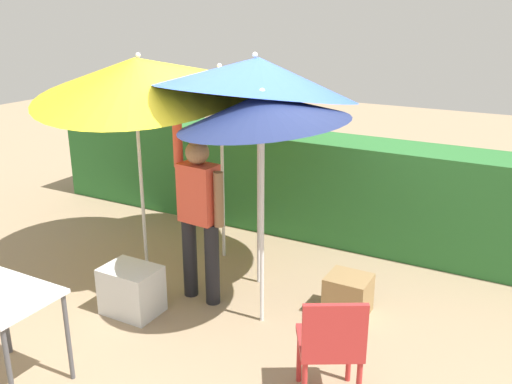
# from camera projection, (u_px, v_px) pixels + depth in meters

# --- Properties ---
(ground_plane) EXTENTS (24.00, 24.00, 0.00)m
(ground_plane) POSITION_uv_depth(u_px,v_px,m) (241.00, 310.00, 5.29)
(ground_plane) COLOR #9E8466
(hedge_row) EXTENTS (8.00, 0.70, 1.25)m
(hedge_row) POSITION_uv_depth(u_px,v_px,m) (326.00, 188.00, 6.84)
(hedge_row) COLOR #2D7033
(hedge_row) RESTS_ON ground_plane
(umbrella_rainbow) EXTENTS (2.12, 2.12, 2.48)m
(umbrella_rainbow) POSITION_uv_depth(u_px,v_px,m) (137.00, 76.00, 5.43)
(umbrella_rainbow) COLOR silver
(umbrella_rainbow) RESTS_ON ground_plane
(umbrella_orange) EXTENTS (1.45, 1.44, 2.18)m
(umbrella_orange) POSITION_uv_depth(u_px,v_px,m) (262.00, 110.00, 4.49)
(umbrella_orange) COLOR silver
(umbrella_orange) RESTS_ON ground_plane
(umbrella_yellow) EXTENTS (1.95, 1.96, 2.46)m
(umbrella_yellow) POSITION_uv_depth(u_px,v_px,m) (257.00, 76.00, 5.17)
(umbrella_yellow) COLOR silver
(umbrella_yellow) RESTS_ON ground_plane
(umbrella_navy) EXTENTS (1.84, 1.83, 2.19)m
(umbrella_navy) POSITION_uv_depth(u_px,v_px,m) (220.00, 83.00, 5.81)
(umbrella_navy) COLOR silver
(umbrella_navy) RESTS_ON ground_plane
(person_vendor) EXTENTS (0.56, 0.25, 1.88)m
(person_vendor) POSITION_uv_depth(u_px,v_px,m) (199.00, 210.00, 5.21)
(person_vendor) COLOR black
(person_vendor) RESTS_ON ground_plane
(chair_plastic) EXTENTS (0.60, 0.60, 0.89)m
(chair_plastic) POSITION_uv_depth(u_px,v_px,m) (331.00, 343.00, 3.89)
(chair_plastic) COLOR #B72D2D
(chair_plastic) RESTS_ON ground_plane
(cooler_box) EXTENTS (0.52, 0.39, 0.46)m
(cooler_box) POSITION_uv_depth(u_px,v_px,m) (132.00, 290.00, 5.19)
(cooler_box) COLOR silver
(cooler_box) RESTS_ON ground_plane
(crate_cardboard) EXTENTS (0.39, 0.36, 0.38)m
(crate_cardboard) POSITION_uv_depth(u_px,v_px,m) (348.00, 295.00, 5.19)
(crate_cardboard) COLOR #9E7A4C
(crate_cardboard) RESTS_ON ground_plane
(folding_table) EXTENTS (0.80, 0.60, 0.77)m
(folding_table) POSITION_uv_depth(u_px,v_px,m) (1.00, 305.00, 4.06)
(folding_table) COLOR #4C4C51
(folding_table) RESTS_ON ground_plane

